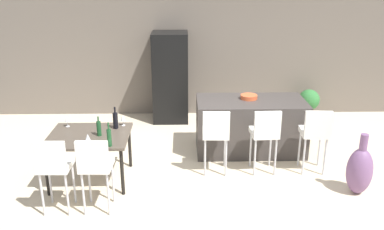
% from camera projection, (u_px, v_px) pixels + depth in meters
% --- Properties ---
extents(ground_plane, '(10.00, 10.00, 0.00)m').
position_uv_depth(ground_plane, '(223.00, 168.00, 6.60)').
color(ground_plane, beige).
extents(back_wall, '(10.00, 0.12, 2.90)m').
position_uv_depth(back_wall, '(213.00, 48.00, 8.68)').
color(back_wall, '#665B51').
rests_on(back_wall, ground_plane).
extents(kitchen_island, '(1.85, 0.92, 0.92)m').
position_uv_depth(kitchen_island, '(250.00, 126.00, 7.11)').
color(kitchen_island, '#383330').
rests_on(kitchen_island, ground_plane).
extents(bar_chair_left, '(0.42, 0.42, 1.05)m').
position_uv_depth(bar_chair_left, '(216.00, 132.00, 6.22)').
color(bar_chair_left, silver).
rests_on(bar_chair_left, ground_plane).
extents(bar_chair_middle, '(0.42, 0.42, 1.05)m').
position_uv_depth(bar_chair_middle, '(265.00, 131.00, 6.24)').
color(bar_chair_middle, silver).
rests_on(bar_chair_middle, ground_plane).
extents(bar_chair_right, '(0.42, 0.42, 1.05)m').
position_uv_depth(bar_chair_right, '(315.00, 131.00, 6.25)').
color(bar_chair_right, silver).
rests_on(bar_chair_right, ground_plane).
extents(dining_table, '(1.17, 0.99, 0.74)m').
position_uv_depth(dining_table, '(89.00, 139.00, 6.02)').
color(dining_table, '#4C4238').
rests_on(dining_table, ground_plane).
extents(dining_chair_near, '(0.41, 0.41, 1.05)m').
position_uv_depth(dining_chair_near, '(54.00, 164.00, 5.20)').
color(dining_chair_near, silver).
rests_on(dining_chair_near, ground_plane).
extents(dining_chair_far, '(0.41, 0.41, 1.05)m').
position_uv_depth(dining_chair_far, '(95.00, 163.00, 5.21)').
color(dining_chair_far, silver).
rests_on(dining_chair_far, ground_plane).
extents(wine_bottle_inner, '(0.08, 0.08, 0.34)m').
position_uv_depth(wine_bottle_inner, '(115.00, 120.00, 6.19)').
color(wine_bottle_inner, black).
rests_on(wine_bottle_inner, dining_table).
extents(wine_bottle_middle, '(0.06, 0.06, 0.29)m').
position_uv_depth(wine_bottle_middle, '(99.00, 128.00, 5.93)').
color(wine_bottle_middle, '#194723').
rests_on(wine_bottle_middle, dining_table).
extents(wine_bottle_far, '(0.06, 0.06, 0.34)m').
position_uv_depth(wine_bottle_far, '(109.00, 137.00, 5.57)').
color(wine_bottle_far, '#194723').
rests_on(wine_bottle_far, dining_table).
extents(wine_glass_left, '(0.07, 0.07, 0.17)m').
position_uv_depth(wine_glass_left, '(88.00, 137.00, 5.58)').
color(wine_glass_left, silver).
rests_on(wine_glass_left, dining_table).
extents(wine_glass_right, '(0.07, 0.07, 0.17)m').
position_uv_depth(wine_glass_right, '(123.00, 118.00, 6.30)').
color(wine_glass_right, silver).
rests_on(wine_glass_right, dining_table).
extents(wine_glass_near, '(0.07, 0.07, 0.17)m').
position_uv_depth(wine_glass_near, '(67.00, 119.00, 6.26)').
color(wine_glass_near, silver).
rests_on(wine_glass_near, dining_table).
extents(refrigerator, '(0.72, 0.68, 1.84)m').
position_uv_depth(refrigerator, '(170.00, 77.00, 8.43)').
color(refrigerator, black).
rests_on(refrigerator, ground_plane).
extents(fruit_bowl, '(0.29, 0.29, 0.07)m').
position_uv_depth(fruit_bowl, '(249.00, 97.00, 7.03)').
color(fruit_bowl, '#C6512D').
rests_on(fruit_bowl, kitchen_island).
extents(floor_vase, '(0.36, 0.36, 0.90)m').
position_uv_depth(floor_vase, '(360.00, 170.00, 5.77)').
color(floor_vase, '#704C75').
rests_on(floor_vase, ground_plane).
extents(potted_plant, '(0.44, 0.44, 0.64)m').
position_uv_depth(potted_plant, '(309.00, 102.00, 8.66)').
color(potted_plant, '#996B4C').
rests_on(potted_plant, ground_plane).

